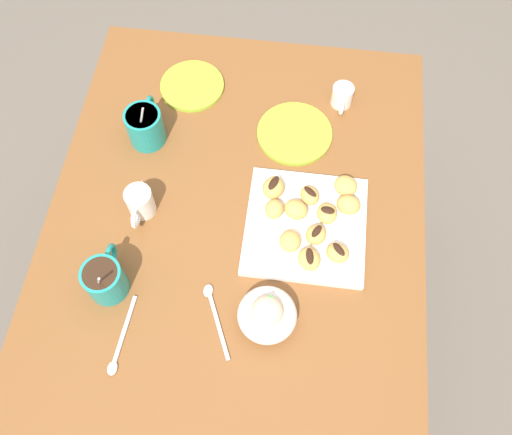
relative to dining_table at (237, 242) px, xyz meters
The scene contains 29 objects.
ground_plane 0.59m from the dining_table, ahead, with size 8.00×8.00×0.00m, color #665B51.
dining_table is the anchor object (origin of this frame).
pastry_plate_square 0.20m from the dining_table, 88.89° to the right, with size 0.26×0.26×0.02m, color white.
coffee_mug_teal_left 0.35m from the dining_table, 128.34° to the left, with size 0.12×0.08×0.13m.
coffee_mug_teal_right 0.35m from the dining_table, 50.93° to the left, with size 0.13×0.09×0.14m.
cream_pitcher_white 0.26m from the dining_table, 90.52° to the left, with size 0.10×0.06×0.07m.
ice_cream_bowl 0.29m from the dining_table, 155.95° to the right, with size 0.12×0.12×0.09m.
chocolate_sauce_pitcher 0.44m from the dining_table, 31.34° to the right, with size 0.09×0.05×0.06m.
saucer_lime_left 0.30m from the dining_table, 24.18° to the right, with size 0.18×0.18×0.01m, color #9EC633.
saucer_lime_right 0.41m from the dining_table, 24.17° to the left, with size 0.16×0.16×0.01m, color #9EC633.
loose_spoon_near_saucer 0.25m from the dining_table, behind, with size 0.15×0.08×0.01m.
loose_spoon_by_plate 0.38m from the dining_table, 148.34° to the left, with size 0.16×0.03×0.01m.
beignet_0 0.30m from the dining_table, 67.32° to the right, with size 0.05×0.05×0.03m, color #DBA351.
beignet_1 0.25m from the dining_table, 82.96° to the right, with size 0.04×0.05×0.03m, color #DBA351.
chocolate_drizzle_1 0.26m from the dining_table, 82.96° to the right, with size 0.03×0.02×0.01m, color black.
beignet_2 0.30m from the dining_table, 78.48° to the right, with size 0.04×0.05×0.04m, color #DBA351.
beignet_3 0.23m from the dining_table, 67.86° to the right, with size 0.05×0.04×0.03m, color #DBA351.
chocolate_drizzle_3 0.24m from the dining_table, 67.86° to the right, with size 0.03×0.01×0.01m, color black.
beignet_4 0.18m from the dining_table, 77.06° to the right, with size 0.04×0.05×0.04m, color #DBA351.
beignet_5 0.24m from the dining_table, 117.15° to the right, with size 0.05×0.05×0.03m, color #DBA351.
chocolate_drizzle_5 0.26m from the dining_table, 117.15° to the right, with size 0.04×0.02×0.01m, color black.
beignet_6 0.24m from the dining_table, 99.44° to the right, with size 0.05×0.04×0.03m, color #DBA351.
chocolate_drizzle_6 0.25m from the dining_table, 99.44° to the right, with size 0.03×0.02×0.01m, color black.
beignet_7 0.28m from the dining_table, 106.31° to the right, with size 0.05×0.04×0.04m, color #DBA351.
chocolate_drizzle_7 0.29m from the dining_table, 106.31° to the right, with size 0.03×0.02×0.01m, color black.
beignet_8 0.21m from the dining_table, 112.23° to the right, with size 0.05×0.05×0.03m, color #DBA351.
beignet_9 0.19m from the dining_table, 47.01° to the right, with size 0.05×0.05×0.04m, color #DBA351.
chocolate_drizzle_9 0.21m from the dining_table, 47.01° to the right, with size 0.04×0.02×0.01m, color black.
beignet_10 0.20m from the dining_table, 79.30° to the right, with size 0.05×0.04×0.04m, color #DBA351.
Camera 1 is at (-0.52, -0.11, 1.79)m, focal length 37.90 mm.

